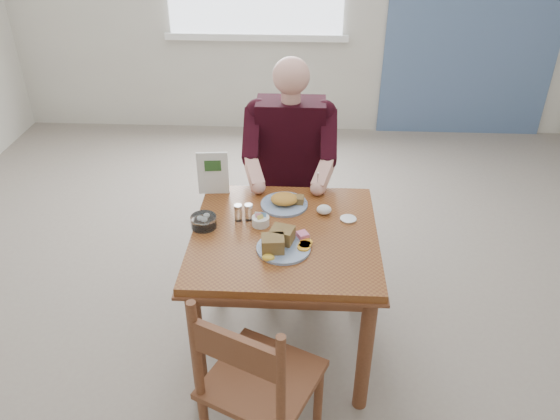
# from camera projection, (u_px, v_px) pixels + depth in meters

# --- Properties ---
(floor) EXTENTS (6.00, 6.00, 0.00)m
(floor) POSITION_uv_depth(u_px,v_px,m) (284.00, 343.00, 3.05)
(floor) COLOR slate
(floor) RESTS_ON ground
(lemon_wedge) EXTENTS (0.06, 0.05, 0.03)m
(lemon_wedge) POSITION_uv_depth(u_px,v_px,m) (268.00, 258.00, 2.45)
(lemon_wedge) COLOR yellow
(lemon_wedge) RESTS_ON table
(napkin) EXTENTS (0.09, 0.09, 0.05)m
(napkin) POSITION_uv_depth(u_px,v_px,m) (324.00, 210.00, 2.78)
(napkin) COLOR white
(napkin) RESTS_ON table
(metal_dish) EXTENTS (0.09, 0.09, 0.01)m
(metal_dish) POSITION_uv_depth(u_px,v_px,m) (348.00, 219.00, 2.74)
(metal_dish) COLOR silver
(metal_dish) RESTS_ON table
(table) EXTENTS (0.92, 0.92, 0.75)m
(table) POSITION_uv_depth(u_px,v_px,m) (285.00, 251.00, 2.71)
(table) COLOR brown
(table) RESTS_ON ground
(chair_far) EXTENTS (0.42, 0.42, 0.95)m
(chair_far) POSITION_uv_depth(u_px,v_px,m) (290.00, 197.00, 3.47)
(chair_far) COLOR brown
(chair_far) RESTS_ON ground
(chair_near) EXTENTS (0.56, 0.56, 0.95)m
(chair_near) POSITION_uv_depth(u_px,v_px,m) (257.00, 385.00, 2.20)
(chair_near) COLOR brown
(chair_near) RESTS_ON ground
(diner) EXTENTS (0.53, 0.56, 1.39)m
(diner) POSITION_uv_depth(u_px,v_px,m) (290.00, 156.00, 3.22)
(diner) COLOR tan
(diner) RESTS_ON chair_far
(near_plate) EXTENTS (0.27, 0.26, 0.08)m
(near_plate) POSITION_uv_depth(u_px,v_px,m) (282.00, 243.00, 2.52)
(near_plate) COLOR white
(near_plate) RESTS_ON table
(far_plate) EXTENTS (0.27, 0.27, 0.07)m
(far_plate) POSITION_uv_depth(u_px,v_px,m) (285.00, 201.00, 2.85)
(far_plate) COLOR white
(far_plate) RESTS_ON table
(caddy) EXTENTS (0.09, 0.09, 0.07)m
(caddy) POSITION_uv_depth(u_px,v_px,m) (261.00, 221.00, 2.70)
(caddy) COLOR white
(caddy) RESTS_ON table
(shakers) EXTENTS (0.10, 0.05, 0.09)m
(shakers) POSITION_uv_depth(u_px,v_px,m) (243.00, 212.00, 2.72)
(shakers) COLOR white
(shakers) RESTS_ON table
(creamer) EXTENTS (0.17, 0.17, 0.06)m
(creamer) POSITION_uv_depth(u_px,v_px,m) (204.00, 221.00, 2.68)
(creamer) COLOR white
(creamer) RESTS_ON table
(menu) EXTENTS (0.17, 0.03, 0.24)m
(menu) POSITION_uv_depth(u_px,v_px,m) (213.00, 173.00, 2.91)
(menu) COLOR white
(menu) RESTS_ON table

